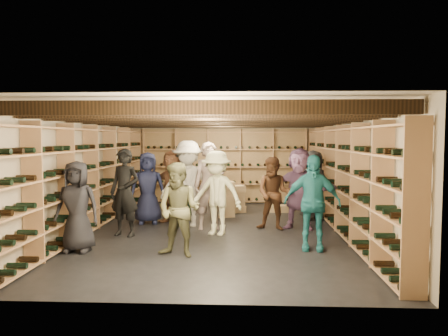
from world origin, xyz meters
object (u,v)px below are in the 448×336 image
at_px(person_6, 148,188).
at_px(person_9, 188,184).
at_px(person_7, 209,186).
at_px(person_1, 125,192).
at_px(person_0, 77,206).
at_px(crate_stack_right, 234,199).
at_px(person_10, 184,186).
at_px(person_2, 179,210).
at_px(person_11, 299,188).
at_px(person_12, 313,185).
at_px(person_4, 312,202).
at_px(crate_stack_left, 222,199).
at_px(person_5, 173,186).
at_px(person_3, 217,193).
at_px(person_8, 274,194).
at_px(crate_loose, 279,208).

xyz_separation_m(person_6, person_9, (0.93, -0.26, 0.13)).
bearing_deg(person_7, person_1, -163.11).
bearing_deg(person_0, crate_stack_right, 57.91).
distance_m(person_6, person_10, 0.97).
bearing_deg(person_0, person_1, 68.77).
xyz_separation_m(person_2, person_11, (2.17, 2.23, 0.09)).
xyz_separation_m(person_7, person_12, (2.31, 1.19, -0.10)).
relative_size(person_4, person_9, 0.88).
relative_size(person_4, person_7, 0.89).
bearing_deg(crate_stack_right, person_0, -122.46).
relative_size(crate_stack_left, crate_stack_right, 1.25).
bearing_deg(person_10, person_12, 20.59).
bearing_deg(person_6, person_10, 31.56).
height_order(crate_stack_right, person_0, person_0).
xyz_separation_m(crate_stack_left, person_5, (-1.08, -0.72, 0.39)).
xyz_separation_m(person_5, person_11, (2.73, -0.55, 0.03)).
distance_m(person_7, person_10, 1.39).
relative_size(person_10, person_12, 0.96).
xyz_separation_m(person_2, person_12, (2.63, 3.30, 0.05)).
xyz_separation_m(person_9, person_11, (2.33, -0.15, -0.07)).
bearing_deg(person_1, crate_stack_right, 71.39).
relative_size(person_2, person_4, 0.93).
distance_m(person_5, person_10, 0.55).
distance_m(person_5, person_12, 3.23).
distance_m(person_3, person_8, 1.24).
distance_m(crate_loose, person_9, 2.95).
bearing_deg(person_1, crate_loose, 59.89).
bearing_deg(person_2, crate_stack_left, 100.21).
relative_size(crate_stack_right, person_11, 0.40).
xyz_separation_m(person_6, person_12, (3.72, 0.66, 0.01)).
bearing_deg(crate_stack_right, crate_stack_left, -111.91).
relative_size(person_3, person_7, 0.91).
bearing_deg(person_9, person_3, -48.49).
bearing_deg(person_7, person_0, -144.52).
xyz_separation_m(crate_loose, person_7, (-1.62, -2.17, 0.82)).
bearing_deg(person_7, person_5, 135.03).
distance_m(person_8, person_11, 0.56).
xyz_separation_m(person_8, person_12, (0.99, 1.22, 0.05)).
bearing_deg(crate_stack_left, person_2, -98.35).
height_order(person_4, person_10, person_4).
height_order(crate_loose, person_3, person_3).
xyz_separation_m(crate_stack_right, person_10, (-1.16, -0.85, 0.43)).
bearing_deg(crate_loose, person_0, -132.03).
bearing_deg(person_11, crate_stack_right, 142.29).
relative_size(person_4, person_12, 1.00).
xyz_separation_m(crate_stack_left, person_6, (-1.61, -0.86, 0.36)).
bearing_deg(person_5, crate_loose, 45.18).
height_order(crate_stack_left, person_0, person_0).
bearing_deg(crate_stack_left, person_9, -121.16).
bearing_deg(person_12, person_11, -128.85).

